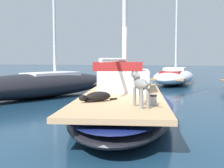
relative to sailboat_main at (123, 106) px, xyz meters
The scene contains 9 objects.
ground_plane 0.34m from the sailboat_main, ahead, with size 120.00×120.00×0.00m, color navy.
sailboat_main is the anchor object (origin of this frame).
cabin_house 1.30m from the sailboat_main, 102.07° to the left, with size 1.80×2.46×0.84m.
dog_grey 2.26m from the sailboat_main, 66.47° to the right, with size 0.59×0.83×0.70m.
dog_black 1.56m from the sailboat_main, 97.68° to the right, with size 0.70×0.76×0.22m.
deck_winch 2.00m from the sailboat_main, 57.26° to the right, with size 0.16×0.16×0.21m.
coiled_rope 1.19m from the sailboat_main, 108.33° to the right, with size 0.32×0.32×0.04m, color beige.
moored_boat_port_side 5.50m from the sailboat_main, 142.60° to the left, with size 5.15×8.10×5.86m.
moored_boat_far_astern 11.61m from the sailboat_main, 88.34° to the left, with size 2.61×6.86×6.75m.
Camera 1 is at (1.98, -7.74, 1.61)m, focal length 48.95 mm.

